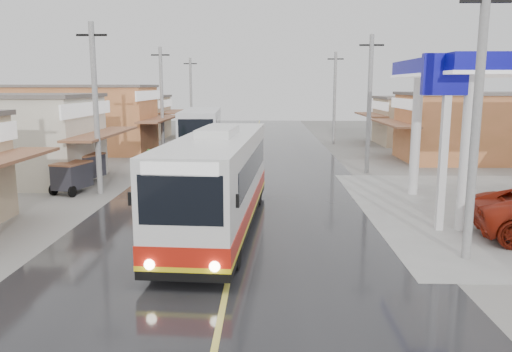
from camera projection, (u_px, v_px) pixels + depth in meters
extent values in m
plane|color=slate|center=(233.00, 257.00, 15.10)|extent=(120.00, 120.00, 0.00)
cube|color=black|center=(249.00, 172.00, 29.85)|extent=(12.00, 90.00, 0.02)
cube|color=#D8CC4C|center=(249.00, 172.00, 29.85)|extent=(0.15, 90.00, 0.01)
cylinder|color=white|center=(416.00, 137.00, 23.30)|extent=(0.44, 0.44, 5.50)
cylinder|color=white|center=(466.00, 155.00, 17.40)|extent=(0.44, 0.44, 5.50)
cube|color=white|center=(444.00, 147.00, 17.37)|extent=(0.25, 0.25, 6.00)
cube|color=#0C0A96|center=(449.00, 74.00, 16.92)|extent=(1.80, 0.30, 1.40)
cube|color=silver|center=(219.00, 175.00, 17.79)|extent=(3.18, 11.71, 2.85)
cube|color=black|center=(219.00, 216.00, 18.06)|extent=(3.20, 11.73, 0.29)
cube|color=red|center=(219.00, 203.00, 17.97)|extent=(3.23, 11.75, 0.53)
cube|color=yellow|center=(219.00, 212.00, 18.03)|extent=(3.24, 11.77, 0.14)
cube|color=black|center=(221.00, 164.00, 18.20)|extent=(3.06, 9.31, 0.96)
cube|color=black|center=(181.00, 200.00, 12.09)|extent=(2.12, 0.26, 1.25)
cube|color=black|center=(238.00, 145.00, 23.34)|extent=(2.12, 0.26, 1.06)
cube|color=white|center=(180.00, 169.00, 11.95)|extent=(1.92, 0.25, 0.34)
cube|color=silver|center=(218.00, 131.00, 17.51)|extent=(1.35, 2.97, 0.29)
cylinder|color=black|center=(160.00, 249.00, 14.16)|extent=(0.41, 1.08, 1.06)
cylinder|color=black|center=(234.00, 251.00, 13.98)|extent=(0.41, 1.08, 1.06)
cylinder|color=black|center=(209.00, 192.00, 21.72)|extent=(0.41, 1.08, 1.06)
cylinder|color=black|center=(257.00, 193.00, 21.54)|extent=(0.41, 1.08, 1.06)
sphere|color=#FFF2CC|center=(149.00, 264.00, 12.38)|extent=(0.29, 0.29, 0.27)
sphere|color=#FFF2CC|center=(215.00, 266.00, 12.24)|extent=(0.29, 0.29, 0.27)
cube|color=black|center=(130.00, 199.00, 12.46)|extent=(0.09, 0.09, 0.34)
cube|color=black|center=(237.00, 201.00, 12.23)|extent=(0.09, 0.09, 0.34)
cube|color=silver|center=(201.00, 128.00, 38.10)|extent=(3.19, 10.05, 2.75)
cube|color=navy|center=(201.00, 140.00, 38.27)|extent=(3.23, 10.09, 1.10)
cube|color=black|center=(201.00, 123.00, 38.03)|extent=(3.14, 8.40, 0.99)
cube|color=black|center=(196.00, 128.00, 33.21)|extent=(2.35, 0.25, 1.21)
cylinder|color=black|center=(181.00, 152.00, 34.84)|extent=(0.39, 1.12, 1.10)
cylinder|color=black|center=(215.00, 152.00, 34.92)|extent=(0.39, 1.12, 1.10)
cylinder|color=black|center=(190.00, 141.00, 41.77)|extent=(0.39, 1.12, 1.10)
cylinder|color=black|center=(219.00, 141.00, 41.86)|extent=(0.39, 1.12, 1.10)
imported|color=black|center=(151.00, 177.00, 25.74)|extent=(1.16, 1.93, 0.96)
imported|color=#2E7125|center=(149.00, 164.00, 25.41)|extent=(0.67, 0.54, 1.59)
cube|color=#26262D|center=(87.00, 166.00, 26.78)|extent=(1.63, 2.05, 1.17)
cube|color=brown|center=(86.00, 155.00, 26.67)|extent=(1.69, 2.11, 0.09)
cylinder|color=black|center=(70.00, 178.00, 26.49)|extent=(0.31, 0.56, 0.54)
cylinder|color=black|center=(85.00, 174.00, 27.66)|extent=(0.31, 0.56, 0.54)
cylinder|color=black|center=(87.00, 180.00, 25.97)|extent=(0.26, 0.55, 0.54)
cube|color=#26262D|center=(72.00, 176.00, 23.97)|extent=(1.55, 2.01, 1.16)
cube|color=brown|center=(71.00, 163.00, 23.86)|extent=(1.61, 2.06, 0.09)
cylinder|color=black|center=(54.00, 190.00, 23.64)|extent=(0.29, 0.56, 0.53)
cylinder|color=black|center=(70.00, 185.00, 24.82)|extent=(0.29, 0.56, 0.53)
cylinder|color=black|center=(72.00, 192.00, 23.17)|extent=(0.23, 0.54, 0.53)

